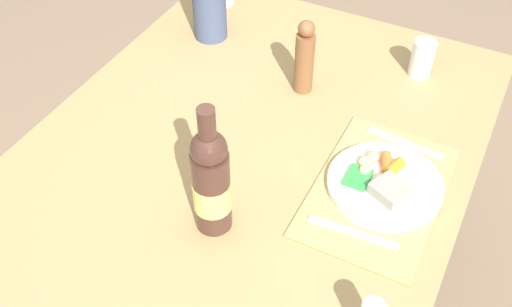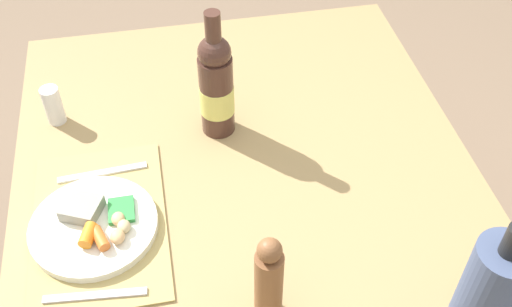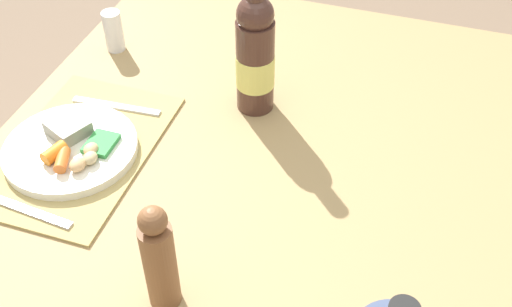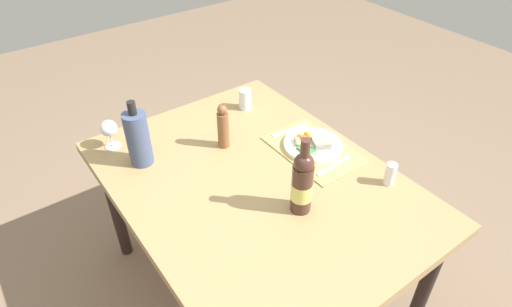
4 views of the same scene
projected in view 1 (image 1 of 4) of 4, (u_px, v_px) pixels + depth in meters
dining_table at (248, 169)px, 1.59m from camera, size 1.46×1.09×0.77m
placemat at (378, 191)px, 1.43m from camera, size 0.45×0.29×0.01m
dinner_plate at (384, 183)px, 1.42m from camera, size 0.28×0.28×0.05m
fork at (352, 232)px, 1.33m from camera, size 0.03×0.21×0.00m
knife at (405, 143)px, 1.54m from camera, size 0.04×0.21×0.00m
wine_bottle at (211, 181)px, 1.27m from camera, size 0.08×0.08×0.34m
water_tumbler at (422, 60)px, 1.73m from camera, size 0.07×0.07×0.11m
pepper_mill at (304, 58)px, 1.63m from camera, size 0.05×0.05×0.22m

